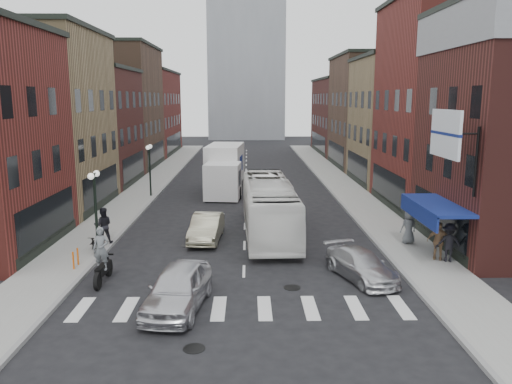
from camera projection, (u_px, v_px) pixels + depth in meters
ground at (244, 279)px, 21.44m from camera, size 160.00×160.00×0.00m
sidewalk_left at (147, 187)px, 42.90m from camera, size 3.00×74.00×0.15m
sidewalk_right at (344, 187)px, 43.17m from camera, size 3.00×74.00×0.15m
curb_left at (165, 188)px, 42.94m from camera, size 0.20×74.00×0.16m
curb_right at (326, 188)px, 43.16m from camera, size 0.20×74.00×0.16m
crosswalk_stripes at (243, 308)px, 18.49m from camera, size 12.00×2.20×0.01m
bldg_left_mid_a at (24, 121)px, 33.80m from camera, size 10.30×10.20×12.30m
bldg_left_mid_b at (75, 127)px, 43.81m from camera, size 10.30×10.20×10.30m
bldg_left_far_a at (109, 107)px, 54.34m from camera, size 10.30×12.20×13.30m
bldg_left_far_b at (137, 113)px, 68.27m from camera, size 10.30×16.20×11.30m
bldg_right_mid_a at (464, 106)px, 34.10m from camera, size 10.30×10.20×14.30m
bldg_right_mid_b at (414, 121)px, 44.20m from camera, size 10.30×10.20×11.30m
bldg_right_far_a at (382, 112)px, 54.92m from camera, size 10.30×12.20×12.30m
bldg_right_far_b at (355, 116)px, 68.85m from camera, size 10.30×16.20×10.30m
awning_blue at (433, 206)px, 23.55m from camera, size 1.80×5.00×0.78m
billboard_sign at (447, 135)px, 20.93m from camera, size 1.52×3.00×3.70m
distant_tower at (246, 4)px, 93.39m from camera, size 14.00×14.00×50.00m
streetlamp_near at (95, 196)px, 24.71m from camera, size 0.32×1.22×4.11m
streetlamp_far at (150, 160)px, 38.46m from camera, size 0.32×1.22×4.11m
bike_rack at (76, 258)px, 22.49m from camera, size 0.08×0.68×0.80m
box_truck at (224, 170)px, 40.67m from camera, size 3.18×8.99×3.83m
motorcycle_rider at (102, 257)px, 20.80m from camera, size 0.68×2.39×2.43m
transit_bus at (269, 207)px, 28.38m from camera, size 2.99×11.33×3.13m
sedan_left_near at (178, 288)px, 18.32m from camera, size 2.52×4.91×1.60m
sedan_left_far at (206, 228)px, 27.17m from camera, size 1.79×4.43×1.43m
curb_car at (361, 265)px, 21.41m from camera, size 3.02×4.55×1.22m
parked_bicycle at (94, 243)px, 24.81m from camera, size 1.07×1.67×0.83m
ped_left_solo at (103, 225)px, 26.09m from camera, size 1.03×0.74×1.91m
ped_right_a at (449, 242)px, 23.17m from camera, size 1.27×0.79×1.83m
ped_right_b at (439, 241)px, 23.38m from camera, size 1.19×0.90×1.83m
ped_right_c at (409, 227)px, 26.06m from camera, size 0.98×0.76×1.79m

